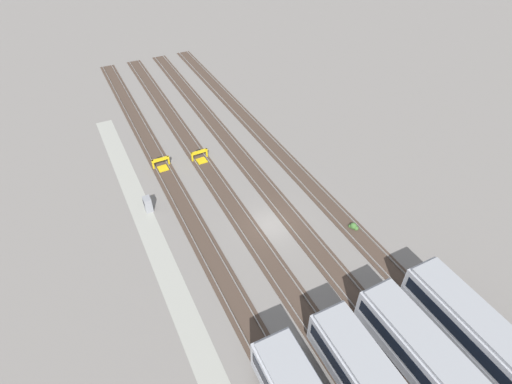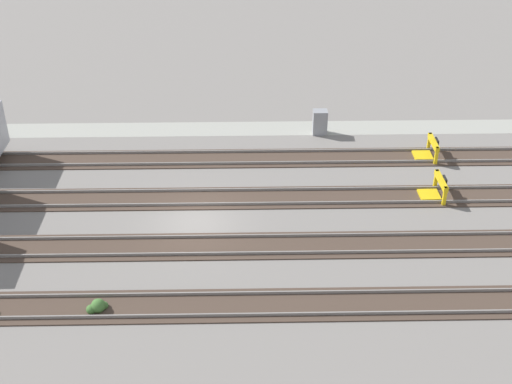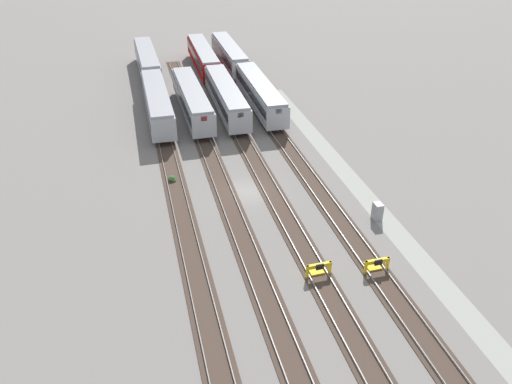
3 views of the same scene
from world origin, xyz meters
The scene contains 10 objects.
ground_plane centered at (0.00, 0.00, 0.00)m, with size 400.00×400.00×0.00m, color gray.
service_walkway centered at (0.00, -10.60, 0.00)m, with size 54.00×2.00×0.01m, color #9E9E93.
rail_track_nearest centered at (0.00, -6.62, 0.04)m, with size 90.00×2.23×0.21m.
rail_track_near_inner centered at (0.00, -2.21, 0.04)m, with size 90.00×2.24×0.21m.
rail_track_middle centered at (0.00, 2.21, 0.04)m, with size 90.00×2.24×0.21m.
rail_track_far_inner centered at (0.00, 6.62, 0.04)m, with size 90.00×2.23×0.21m.
bumper_stop_nearest_track centered at (-13.63, -6.62, 0.51)m, with size 1.35×2.00×1.22m.
bumper_stop_near_inner_track centered at (-13.02, -2.20, 0.51)m, with size 1.36×2.01×1.22m.
electrical_cabinet centered at (-7.40, -9.86, 0.80)m, with size 0.90×0.73×1.60m.
weed_clump centered at (3.93, 6.81, 0.24)m, with size 0.92×0.70×0.64m.
Camera 2 is at (-2.55, 30.66, 21.04)m, focal length 50.00 mm.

